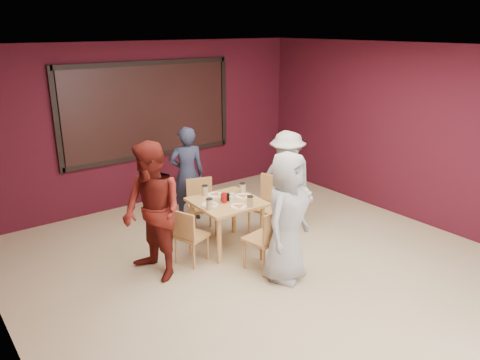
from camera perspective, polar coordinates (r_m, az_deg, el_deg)
floor at (r=6.07m, az=4.88°, el=-11.79°), size 7.00×7.00×0.00m
window_blinds at (r=8.26m, az=-11.01°, el=8.33°), size 3.00×0.02×1.50m
dining_table at (r=6.57m, az=-1.62°, el=-3.20°), size 0.93×0.93×0.86m
chair_front at (r=6.01m, az=3.33°, el=-6.87°), size 0.48×0.48×0.85m
chair_back at (r=7.16m, az=-4.73°, el=-2.76°), size 0.50×0.50×0.83m
chair_left at (r=6.22m, az=-6.32°, el=-6.52°), size 0.48×0.48×0.77m
chair_right at (r=7.06m, az=3.48°, el=-2.70°), size 0.54×0.54×0.90m
diner_front at (r=5.73m, az=5.74°, el=-4.52°), size 0.94×0.78×1.65m
diner_back at (r=7.55m, az=-6.48°, el=0.75°), size 0.66×0.54×1.54m
diner_left at (r=5.82m, az=-10.63°, el=-3.86°), size 0.77×0.93×1.74m
diner_right at (r=7.38m, az=5.73°, el=0.21°), size 0.69×1.04×1.51m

